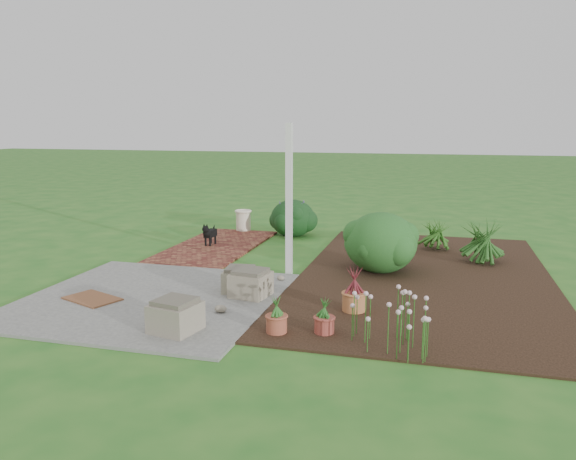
% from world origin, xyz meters
% --- Properties ---
extents(ground, '(80.00, 80.00, 0.00)m').
position_xyz_m(ground, '(0.00, 0.00, 0.00)').
color(ground, '#246821').
rests_on(ground, ground).
extents(concrete_patio, '(3.50, 3.50, 0.04)m').
position_xyz_m(concrete_patio, '(-1.25, -1.75, 0.02)').
color(concrete_patio, '#626260').
rests_on(concrete_patio, ground).
extents(brick_path, '(1.60, 3.50, 0.04)m').
position_xyz_m(brick_path, '(-1.70, 1.75, 0.02)').
color(brick_path, '#5C231D').
rests_on(brick_path, ground).
extents(garden_bed, '(4.00, 7.00, 0.03)m').
position_xyz_m(garden_bed, '(2.50, 0.50, 0.01)').
color(garden_bed, black).
rests_on(garden_bed, ground).
extents(veranda_post, '(0.10, 0.10, 2.50)m').
position_xyz_m(veranda_post, '(0.30, 0.10, 1.25)').
color(veranda_post, white).
rests_on(veranda_post, ground).
extents(stone_trough_near, '(0.60, 0.60, 0.34)m').
position_xyz_m(stone_trough_near, '(-0.31, -2.86, 0.21)').
color(stone_trough_near, '#726658').
rests_on(stone_trough_near, concrete_patio).
extents(stone_trough_mid, '(0.57, 0.57, 0.34)m').
position_xyz_m(stone_trough_mid, '(0.11, -1.31, 0.21)').
color(stone_trough_mid, '#7A6B5B').
rests_on(stone_trough_mid, concrete_patio).
extents(stone_trough_far, '(0.52, 0.52, 0.31)m').
position_xyz_m(stone_trough_far, '(-0.12, -1.11, 0.20)').
color(stone_trough_far, gray).
rests_on(stone_trough_far, concrete_patio).
extents(coir_doormat, '(0.90, 0.75, 0.02)m').
position_xyz_m(coir_doormat, '(-2.00, -2.06, 0.05)').
color(coir_doormat, brown).
rests_on(coir_doormat, concrete_patio).
extents(black_dog, '(0.17, 0.50, 0.43)m').
position_xyz_m(black_dog, '(-1.83, 1.73, 0.30)').
color(black_dog, black).
rests_on(black_dog, brick_path).
extents(cream_ceramic_urn, '(0.44, 0.44, 0.46)m').
position_xyz_m(cream_ceramic_urn, '(-1.72, 3.48, 0.27)').
color(cream_ceramic_urn, '#EEE1C4').
rests_on(cream_ceramic_urn, brick_path).
extents(evergreen_shrub, '(1.26, 1.26, 1.03)m').
position_xyz_m(evergreen_shrub, '(1.75, 0.65, 0.55)').
color(evergreen_shrub, '#0F3F17').
rests_on(evergreen_shrub, garden_bed).
extents(agapanthus_clump_back, '(1.32, 1.32, 0.92)m').
position_xyz_m(agapanthus_clump_back, '(3.45, 1.74, 0.49)').
color(agapanthus_clump_back, '#114015').
rests_on(agapanthus_clump_back, garden_bed).
extents(agapanthus_clump_front, '(0.95, 0.95, 0.71)m').
position_xyz_m(agapanthus_clump_front, '(2.63, 2.62, 0.38)').
color(agapanthus_clump_front, '#123E12').
rests_on(agapanthus_clump_front, garden_bed).
extents(pink_flower_patch, '(1.18, 1.18, 0.63)m').
position_xyz_m(pink_flower_patch, '(2.19, -2.68, 0.34)').
color(pink_flower_patch, '#113D0F').
rests_on(pink_flower_patch, garden_bed).
extents(terracotta_pot_bronze, '(0.32, 0.32, 0.25)m').
position_xyz_m(terracotta_pot_bronze, '(1.64, -1.54, 0.16)').
color(terracotta_pot_bronze, '#B66D3D').
rests_on(terracotta_pot_bronze, garden_bed).
extents(terracotta_pot_small_left, '(0.31, 0.31, 0.20)m').
position_xyz_m(terracotta_pot_small_left, '(1.42, -2.43, 0.13)').
color(terracotta_pot_small_left, '#9D4035').
rests_on(terracotta_pot_small_left, garden_bed).
extents(terracotta_pot_small_right, '(0.27, 0.27, 0.21)m').
position_xyz_m(terracotta_pot_small_right, '(0.87, -2.57, 0.14)').
color(terracotta_pot_small_right, '#A34F37').
rests_on(terracotta_pot_small_right, garden_bed).
extents(purple_flowering_bush, '(1.01, 1.01, 0.84)m').
position_xyz_m(purple_flowering_bush, '(-0.49, 3.34, 0.42)').
color(purple_flowering_bush, black).
rests_on(purple_flowering_bush, ground).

